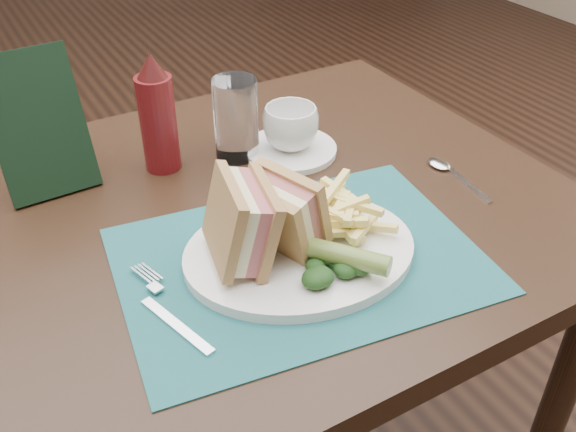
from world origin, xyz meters
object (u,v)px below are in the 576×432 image
object	(u,v)px
drinking_glass	(236,119)
table_main	(261,377)
coffee_cup	(291,128)
sandwich_half_b	(271,218)
ketchup_bottle	(157,113)
check_presenter	(38,125)
placemat	(300,260)
plate	(300,252)
saucer	(291,150)
sandwich_half_a	(224,224)

from	to	relation	value
drinking_glass	table_main	bearing A→B (deg)	-106.60
coffee_cup	drinking_glass	bearing A→B (deg)	155.72
sandwich_half_b	ketchup_bottle	distance (m)	0.29
table_main	check_presenter	size ratio (longest dim) A/B	4.26
placemat	sandwich_half_b	xyz separation A→B (m)	(-0.03, 0.01, 0.07)
table_main	plate	world-z (taller)	plate
plate	sandwich_half_b	bearing A→B (deg)	176.23
placemat	coffee_cup	size ratio (longest dim) A/B	5.08
table_main	saucer	size ratio (longest dim) A/B	6.00
plate	check_presenter	world-z (taller)	check_presenter
drinking_glass	saucer	bearing A→B (deg)	-24.28
saucer	coffee_cup	xyz separation A→B (m)	(-0.00, 0.00, 0.04)
sandwich_half_b	ketchup_bottle	world-z (taller)	ketchup_bottle
plate	saucer	size ratio (longest dim) A/B	2.00
ketchup_bottle	check_presenter	size ratio (longest dim) A/B	0.88
sandwich_half_b	saucer	size ratio (longest dim) A/B	0.68
plate	check_presenter	size ratio (longest dim) A/B	1.42
table_main	placemat	world-z (taller)	placemat
saucer	sandwich_half_a	bearing A→B (deg)	-134.78
plate	drinking_glass	world-z (taller)	drinking_glass
ketchup_bottle	sandwich_half_a	bearing A→B (deg)	-94.71
sandwich_half_b	table_main	bearing A→B (deg)	53.83
saucer	drinking_glass	distance (m)	0.10
sandwich_half_b	coffee_cup	bearing A→B (deg)	36.95
drinking_glass	ketchup_bottle	world-z (taller)	ketchup_bottle
sandwich_half_a	drinking_glass	bearing A→B (deg)	73.00
sandwich_half_b	plate	bearing A→B (deg)	-32.87
table_main	check_presenter	bearing A→B (deg)	141.34
drinking_glass	placemat	bearing A→B (deg)	-100.29
plate	sandwich_half_b	distance (m)	0.07
sandwich_half_b	check_presenter	bearing A→B (deg)	103.53
plate	sandwich_half_a	world-z (taller)	sandwich_half_a
plate	drinking_glass	size ratio (longest dim) A/B	2.31
plate	ketchup_bottle	bearing A→B (deg)	113.90
sandwich_half_b	coffee_cup	xyz separation A→B (m)	(0.16, 0.23, -0.02)
table_main	sandwich_half_a	size ratio (longest dim) A/B	7.96
saucer	check_presenter	distance (m)	0.38
placemat	check_presenter	xyz separation A→B (m)	(-0.23, 0.34, 0.10)
placemat	saucer	distance (m)	0.28
coffee_cup	placemat	bearing A→B (deg)	-117.69
plate	coffee_cup	size ratio (longest dim) A/B	3.36
sandwich_half_a	check_presenter	xyz separation A→B (m)	(-0.14, 0.31, 0.03)
sandwich_half_a	saucer	bearing A→B (deg)	57.00
placemat	check_presenter	bearing A→B (deg)	124.45
sandwich_half_b	saucer	world-z (taller)	sandwich_half_b
drinking_glass	ketchup_bottle	bearing A→B (deg)	168.10
ketchup_bottle	table_main	bearing A→B (deg)	-64.96
saucer	ketchup_bottle	distance (m)	0.22
placemat	coffee_cup	world-z (taller)	coffee_cup
table_main	plate	bearing A→B (deg)	-92.69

